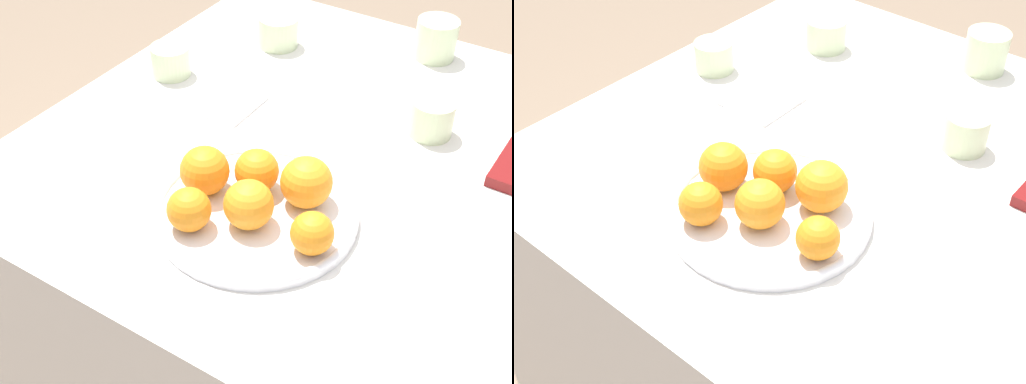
% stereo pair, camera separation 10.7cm
% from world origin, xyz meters
% --- Properties ---
extents(table, '(1.26, 1.00, 0.75)m').
position_xyz_m(table, '(0.00, 0.00, 0.37)').
color(table, silver).
rests_on(table, ground_plane).
extents(fruit_platter, '(0.32, 0.32, 0.02)m').
position_xyz_m(fruit_platter, '(-0.14, -0.22, 0.76)').
color(fruit_platter, silver).
rests_on(fruit_platter, table).
extents(orange_0, '(0.08, 0.08, 0.08)m').
position_xyz_m(orange_0, '(-0.13, -0.26, 0.80)').
color(orange_0, orange).
rests_on(orange_0, fruit_platter).
extents(orange_1, '(0.07, 0.07, 0.07)m').
position_xyz_m(orange_1, '(-0.16, -0.18, 0.80)').
color(orange_1, orange).
rests_on(orange_1, fruit_platter).
extents(orange_2, '(0.08, 0.08, 0.08)m').
position_xyz_m(orange_2, '(-0.08, -0.17, 0.80)').
color(orange_2, orange).
rests_on(orange_2, fruit_platter).
extents(orange_3, '(0.08, 0.08, 0.08)m').
position_xyz_m(orange_3, '(-0.23, -0.23, 0.80)').
color(orange_3, orange).
rests_on(orange_3, fruit_platter).
extents(orange_4, '(0.07, 0.07, 0.07)m').
position_xyz_m(orange_4, '(-0.20, -0.31, 0.79)').
color(orange_4, orange).
rests_on(orange_4, fruit_platter).
extents(orange_5, '(0.06, 0.06, 0.06)m').
position_xyz_m(orange_5, '(-0.02, -0.25, 0.79)').
color(orange_5, orange).
rests_on(orange_5, fruit_platter).
extents(cup_0, '(0.09, 0.09, 0.06)m').
position_xyz_m(cup_0, '(-0.40, 0.27, 0.78)').
color(cup_0, beige).
rests_on(cup_0, table).
extents(cup_1, '(0.08, 0.08, 0.07)m').
position_xyz_m(cup_1, '(0.00, 0.14, 0.78)').
color(cup_1, beige).
rests_on(cup_1, table).
extents(cup_2, '(0.09, 0.09, 0.08)m').
position_xyz_m(cup_2, '(-0.10, 0.40, 0.79)').
color(cup_2, beige).
rests_on(cup_2, table).
extents(cup_3, '(0.08, 0.08, 0.06)m').
position_xyz_m(cup_3, '(-0.52, 0.05, 0.78)').
color(cup_3, beige).
rests_on(cup_3, table).
extents(napkin, '(0.12, 0.12, 0.01)m').
position_xyz_m(napkin, '(-0.36, 0.02, 0.75)').
color(napkin, white).
rests_on(napkin, table).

